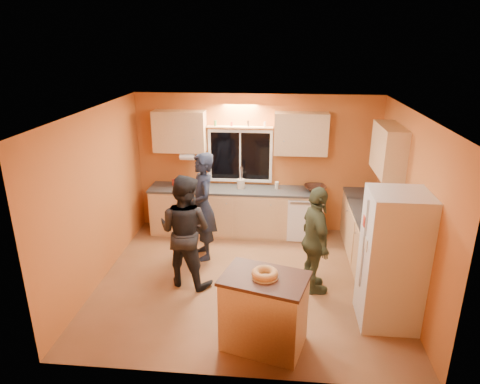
# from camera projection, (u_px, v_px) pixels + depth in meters

# --- Properties ---
(ground) EXTENTS (4.50, 4.50, 0.00)m
(ground) POSITION_uv_depth(u_px,v_px,m) (247.00, 281.00, 6.61)
(ground) COLOR brown
(ground) RESTS_ON ground
(room_shell) EXTENTS (4.54, 4.04, 2.61)m
(room_shell) POSITION_uv_depth(u_px,v_px,m) (258.00, 173.00, 6.43)
(room_shell) COLOR #B7662F
(room_shell) RESTS_ON ground
(back_counter) EXTENTS (4.23, 0.62, 0.90)m
(back_counter) POSITION_uv_depth(u_px,v_px,m) (255.00, 212.00, 8.04)
(back_counter) COLOR tan
(back_counter) RESTS_ON ground
(right_counter) EXTENTS (0.62, 1.84, 0.90)m
(right_counter) POSITION_uv_depth(u_px,v_px,m) (373.00, 245.00, 6.75)
(right_counter) COLOR tan
(right_counter) RESTS_ON ground
(refrigerator) EXTENTS (0.72, 0.70, 1.80)m
(refrigerator) POSITION_uv_depth(u_px,v_px,m) (392.00, 260.00, 5.38)
(refrigerator) COLOR silver
(refrigerator) RESTS_ON ground
(island) EXTENTS (1.12, 0.90, 0.94)m
(island) POSITION_uv_depth(u_px,v_px,m) (264.00, 311.00, 5.08)
(island) COLOR tan
(island) RESTS_ON ground
(bundt_pastry) EXTENTS (0.31, 0.31, 0.09)m
(bundt_pastry) POSITION_uv_depth(u_px,v_px,m) (265.00, 274.00, 4.90)
(bundt_pastry) COLOR tan
(bundt_pastry) RESTS_ON island
(person_left) EXTENTS (0.64, 0.77, 1.82)m
(person_left) POSITION_uv_depth(u_px,v_px,m) (203.00, 207.00, 7.05)
(person_left) COLOR black
(person_left) RESTS_ON ground
(person_center) EXTENTS (1.00, 0.88, 1.72)m
(person_center) POSITION_uv_depth(u_px,v_px,m) (185.00, 231.00, 6.29)
(person_center) COLOR black
(person_center) RESTS_ON ground
(person_right) EXTENTS (0.60, 1.01, 1.61)m
(person_right) POSITION_uv_depth(u_px,v_px,m) (316.00, 241.00, 6.10)
(person_right) COLOR #373D27
(person_right) RESTS_ON ground
(mixing_bowl) EXTENTS (0.44, 0.44, 0.10)m
(mixing_bowl) POSITION_uv_depth(u_px,v_px,m) (315.00, 188.00, 7.80)
(mixing_bowl) COLOR black
(mixing_bowl) RESTS_ON back_counter
(utensil_crock) EXTENTS (0.14, 0.14, 0.17)m
(utensil_crock) POSITION_uv_depth(u_px,v_px,m) (241.00, 184.00, 7.93)
(utensil_crock) COLOR beige
(utensil_crock) RESTS_ON back_counter
(potted_plant) EXTENTS (0.32, 0.28, 0.33)m
(potted_plant) POSITION_uv_depth(u_px,v_px,m) (386.00, 231.00, 5.79)
(potted_plant) COLOR gray
(potted_plant) RESTS_ON right_counter
(red_box) EXTENTS (0.16, 0.12, 0.07)m
(red_box) POSITION_uv_depth(u_px,v_px,m) (374.00, 207.00, 6.97)
(red_box) COLOR #A62719
(red_box) RESTS_ON right_counter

